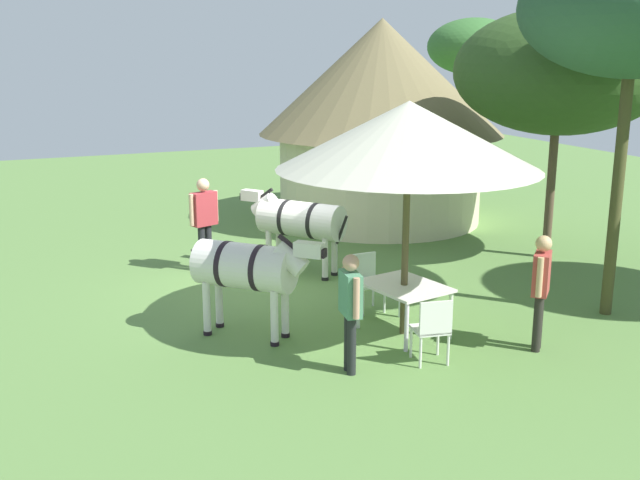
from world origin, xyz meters
TOP-DOWN VIEW (x-y plane):
  - ground_plane at (0.00, 0.00)m, footprint 36.00×36.00m
  - thatched_hut at (-3.84, 3.91)m, footprint 5.69×5.69m
  - shade_umbrella at (2.96, 0.75)m, footprint 3.67×3.67m
  - patio_dining_table at (2.96, 0.75)m, footprint 1.36×1.15m
  - patio_chair_east_end at (4.08, 0.54)m, footprint 0.49×0.51m
  - patio_chair_west_end at (1.82, 0.71)m, footprint 0.43×0.45m
  - guest_beside_umbrella at (4.22, 2.13)m, footprint 0.45×0.45m
  - guest_behind_table at (3.88, -0.55)m, footprint 0.56×0.25m
  - standing_watcher at (-1.31, -1.04)m, footprint 0.36×0.59m
  - zebra_nearest_camera at (-0.49, 0.49)m, footprint 1.88×1.57m
  - zebra_by_umbrella at (2.19, -1.34)m, footprint 1.65×1.63m
  - acacia_tree_behind_hut at (0.46, 5.39)m, footprint 3.94×3.94m
  - acacia_tree_far_lawn at (3.47, 4.07)m, footprint 3.28×3.28m
  - acacia_tree_right_background at (-6.97, 8.57)m, footprint 2.70×2.70m

SIDE VIEW (x-z plane):
  - ground_plane at x=0.00m, z-range 0.00..0.00m
  - patio_chair_east_end at x=4.08m, z-range 0.07..0.97m
  - patio_chair_west_end at x=1.82m, z-range 0.07..0.97m
  - patio_dining_table at x=2.96m, z-range 0.28..1.02m
  - guest_behind_table at x=3.88m, z-range 0.16..1.72m
  - guest_beside_umbrella at x=4.22m, z-range 0.16..1.78m
  - zebra_nearest_camera at x=-0.49m, z-range 0.23..1.76m
  - zebra_by_umbrella at x=2.19m, z-range 0.24..1.81m
  - standing_watcher at x=-1.31m, z-range 0.18..1.91m
  - thatched_hut at x=-3.84m, z-range 0.21..4.89m
  - shade_umbrella at x=2.96m, z-range 1.20..4.54m
  - acacia_tree_behind_hut at x=0.46m, z-range 1.21..5.99m
  - acacia_tree_right_background at x=-6.97m, z-range 1.58..6.44m
  - acacia_tree_far_lawn at x=3.47m, z-range 1.78..7.34m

